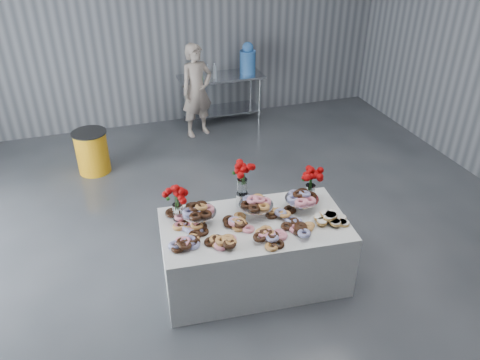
# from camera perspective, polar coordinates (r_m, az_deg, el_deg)

# --- Properties ---
(ground) EXTENTS (9.00, 9.00, 0.00)m
(ground) POSITION_cam_1_polar(r_m,az_deg,el_deg) (5.28, 0.85, -11.77)
(ground) COLOR #323439
(ground) RESTS_ON ground
(room_walls) EXTENTS (8.04, 9.04, 4.02)m
(room_walls) POSITION_cam_1_polar(r_m,az_deg,el_deg) (3.97, -3.10, 17.18)
(room_walls) COLOR slate
(room_walls) RESTS_ON ground
(display_table) EXTENTS (1.98, 1.16, 0.75)m
(display_table) POSITION_cam_1_polar(r_m,az_deg,el_deg) (5.02, 1.74, -8.75)
(display_table) COLOR white
(display_table) RESTS_ON ground
(prep_table) EXTENTS (1.50, 0.60, 0.90)m
(prep_table) POSITION_cam_1_polar(r_m,az_deg,el_deg) (8.58, -2.31, 10.81)
(prep_table) COLOR silver
(prep_table) RESTS_ON ground
(donut_mounds) EXTENTS (1.87, 0.95, 0.09)m
(donut_mounds) POSITION_cam_1_polar(r_m,az_deg,el_deg) (4.73, 2.02, -5.21)
(donut_mounds) COLOR #DD9151
(donut_mounds) RESTS_ON display_table
(cake_stand_left) EXTENTS (0.36, 0.36, 0.17)m
(cake_stand_left) POSITION_cam_1_polar(r_m,az_deg,el_deg) (4.74, -5.08, -3.76)
(cake_stand_left) COLOR silver
(cake_stand_left) RESTS_ON display_table
(cake_stand_mid) EXTENTS (0.36, 0.36, 0.17)m
(cake_stand_mid) POSITION_cam_1_polar(r_m,az_deg,el_deg) (4.84, 1.97, -2.87)
(cake_stand_mid) COLOR silver
(cake_stand_mid) RESTS_ON display_table
(cake_stand_right) EXTENTS (0.36, 0.36, 0.17)m
(cake_stand_right) POSITION_cam_1_polar(r_m,az_deg,el_deg) (4.97, 7.55, -2.13)
(cake_stand_right) COLOR silver
(cake_stand_right) RESTS_ON display_table
(danish_pile) EXTENTS (0.48, 0.48, 0.11)m
(danish_pile) POSITION_cam_1_polar(r_m,az_deg,el_deg) (4.86, 10.89, -4.55)
(danish_pile) COLOR white
(danish_pile) RESTS_ON display_table
(bouquet_left) EXTENTS (0.26, 0.26, 0.42)m
(bouquet_left) POSITION_cam_1_polar(r_m,az_deg,el_deg) (4.73, -7.74, -1.82)
(bouquet_left) COLOR white
(bouquet_left) RESTS_ON display_table
(bouquet_right) EXTENTS (0.26, 0.26, 0.42)m
(bouquet_right) POSITION_cam_1_polar(r_m,az_deg,el_deg) (5.06, 8.71, 0.48)
(bouquet_right) COLOR white
(bouquet_right) RESTS_ON display_table
(bouquet_center) EXTENTS (0.26, 0.26, 0.57)m
(bouquet_center) POSITION_cam_1_polar(r_m,az_deg,el_deg) (4.85, 0.28, 0.61)
(bouquet_center) COLOR silver
(bouquet_center) RESTS_ON display_table
(water_jug) EXTENTS (0.28, 0.28, 0.55)m
(water_jug) POSITION_cam_1_polar(r_m,az_deg,el_deg) (8.55, 0.94, 14.51)
(water_jug) COLOR #448CE7
(water_jug) RESTS_ON prep_table
(drink_bottles) EXTENTS (0.54, 0.08, 0.27)m
(drink_bottles) POSITION_cam_1_polar(r_m,az_deg,el_deg) (8.28, -4.36, 13.02)
(drink_bottles) COLOR #268C33
(drink_bottles) RESTS_ON prep_table
(person) EXTENTS (0.67, 0.54, 1.59)m
(person) POSITION_cam_1_polar(r_m,az_deg,el_deg) (8.09, -5.28, 10.77)
(person) COLOR #CC8C93
(person) RESTS_ON ground
(trash_barrel) EXTENTS (0.51, 0.51, 0.66)m
(trash_barrel) POSITION_cam_1_polar(r_m,az_deg,el_deg) (7.37, -17.58, 3.30)
(trash_barrel) COLOR orange
(trash_barrel) RESTS_ON ground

